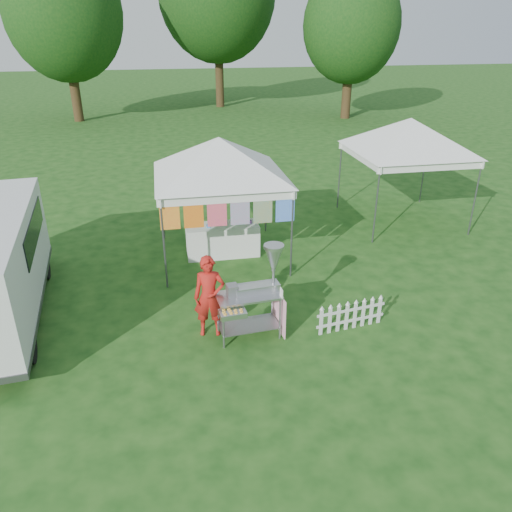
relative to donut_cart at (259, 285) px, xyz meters
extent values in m
plane|color=#164212|center=(-0.23, 0.14, -1.06)|extent=(120.00, 120.00, 0.00)
cylinder|color=#59595E|center=(-1.65, 2.22, -0.01)|extent=(0.04, 0.04, 2.10)
cylinder|color=#59595E|center=(1.19, 2.22, -0.01)|extent=(0.04, 0.04, 2.10)
cylinder|color=#59595E|center=(-1.65, 5.06, -0.01)|extent=(0.04, 0.04, 2.10)
cylinder|color=#59595E|center=(1.19, 5.06, -0.01)|extent=(0.04, 0.04, 2.10)
cube|color=white|center=(-0.23, 2.22, 0.94)|extent=(3.00, 0.03, 0.22)
cube|color=white|center=(-0.23, 5.06, 0.94)|extent=(3.00, 0.03, 0.22)
pyramid|color=white|center=(-0.23, 3.64, 1.94)|extent=(4.24, 4.24, 0.90)
cylinder|color=#59595E|center=(-0.23, 2.22, 1.02)|extent=(3.00, 0.03, 0.03)
cube|color=red|center=(-1.48, 2.22, 0.67)|extent=(0.42, 0.01, 0.70)
cube|color=red|center=(-0.98, 2.22, 0.67)|extent=(0.42, 0.01, 0.70)
cube|color=#D01A9A|center=(-0.48, 2.22, 0.67)|extent=(0.42, 0.01, 0.70)
cube|color=#35C7BB|center=(0.02, 2.22, 0.67)|extent=(0.42, 0.01, 0.70)
cube|color=orange|center=(0.52, 2.22, 0.67)|extent=(0.42, 0.01, 0.70)
cube|color=blue|center=(1.02, 2.22, 0.67)|extent=(0.42, 0.01, 0.70)
cylinder|color=#59595E|center=(3.85, 3.72, -0.01)|extent=(0.04, 0.04, 2.10)
cylinder|color=#59595E|center=(6.69, 3.72, -0.01)|extent=(0.04, 0.04, 2.10)
cylinder|color=#59595E|center=(3.85, 6.56, -0.01)|extent=(0.04, 0.04, 2.10)
cylinder|color=#59595E|center=(6.69, 6.56, -0.01)|extent=(0.04, 0.04, 2.10)
cube|color=white|center=(5.27, 3.72, 0.94)|extent=(3.00, 0.03, 0.22)
cube|color=white|center=(5.27, 6.56, 0.94)|extent=(3.00, 0.03, 0.22)
pyramid|color=white|center=(5.27, 5.14, 1.94)|extent=(4.24, 4.24, 0.90)
cylinder|color=#59595E|center=(5.27, 3.72, 1.02)|extent=(3.00, 0.03, 0.03)
cylinder|color=#322212|center=(-6.23, 24.14, 0.92)|extent=(0.56, 0.56, 3.96)
ellipsoid|color=#295216|center=(-6.23, 24.14, 4.79)|extent=(6.40, 6.40, 7.36)
cylinder|color=#322212|center=(2.77, 28.14, 1.36)|extent=(0.56, 0.56, 4.84)
cylinder|color=#322212|center=(9.77, 22.14, 0.70)|extent=(0.56, 0.56, 3.52)
ellipsoid|color=#295216|center=(9.77, 22.14, 4.14)|extent=(5.60, 5.60, 6.44)
cylinder|color=gray|center=(-0.70, -0.30, -0.62)|extent=(0.04, 0.04, 0.88)
cylinder|color=gray|center=(0.36, -0.20, -0.62)|extent=(0.04, 0.04, 0.88)
cylinder|color=gray|center=(-0.74, 0.18, -0.62)|extent=(0.04, 0.04, 0.88)
cylinder|color=gray|center=(0.32, 0.28, -0.62)|extent=(0.04, 0.04, 0.88)
cube|color=gray|center=(-0.19, -0.01, -0.82)|extent=(1.16, 0.66, 0.01)
cube|color=#B7B7BC|center=(-0.19, -0.01, -0.18)|extent=(1.22, 0.69, 0.04)
cube|color=#B7B7BC|center=(-0.02, 0.05, -0.09)|extent=(0.85, 0.32, 0.15)
cube|color=gray|center=(-0.49, 0.01, -0.06)|extent=(0.21, 0.23, 0.21)
cylinder|color=gray|center=(0.29, 0.08, 0.25)|extent=(0.05, 0.05, 0.88)
cone|color=#B7B7BC|center=(0.29, 0.08, 0.50)|extent=(0.38, 0.38, 0.39)
cylinder|color=#B7B7BC|center=(0.29, 0.08, 0.71)|extent=(0.40, 0.40, 0.06)
cube|color=#B7B7BC|center=(-0.54, -0.41, -0.28)|extent=(0.49, 0.33, 0.10)
cube|color=#F6A6C1|center=(0.40, 0.05, -0.62)|extent=(0.09, 0.73, 0.79)
cube|color=white|center=(0.37, -0.23, -0.07)|extent=(0.03, 0.14, 0.18)
imported|color=#B41C16|center=(-0.88, 0.22, -0.26)|extent=(0.62, 0.45, 1.59)
cube|color=black|center=(-4.19, 2.18, 0.52)|extent=(0.30, 2.79, 0.56)
cylinder|color=black|center=(-4.09, -0.07, -0.71)|extent=(0.29, 0.71, 0.69)
cylinder|color=black|center=(-4.42, 3.18, -0.71)|extent=(0.29, 0.71, 0.69)
cube|color=silver|center=(1.15, -0.23, -0.78)|extent=(0.07, 0.03, 0.56)
cube|color=silver|center=(1.33, -0.20, -0.78)|extent=(0.07, 0.03, 0.56)
cube|color=silver|center=(1.51, -0.18, -0.78)|extent=(0.07, 0.03, 0.56)
cube|color=silver|center=(1.68, -0.15, -0.78)|extent=(0.07, 0.03, 0.56)
cube|color=silver|center=(1.86, -0.12, -0.78)|extent=(0.07, 0.03, 0.56)
cube|color=silver|center=(2.04, -0.09, -0.78)|extent=(0.07, 0.03, 0.56)
cube|color=silver|center=(2.22, -0.07, -0.78)|extent=(0.07, 0.03, 0.56)
cube|color=silver|center=(2.40, -0.04, -0.78)|extent=(0.07, 0.03, 0.56)
cube|color=silver|center=(1.77, -0.13, -0.88)|extent=(1.43, 0.24, 0.05)
cube|color=silver|center=(1.77, -0.13, -0.64)|extent=(1.43, 0.24, 0.05)
cube|color=white|center=(-0.20, 3.71, -0.66)|extent=(1.80, 0.70, 0.80)
camera|label=1|loc=(-1.54, -7.79, 4.32)|focal=35.00mm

